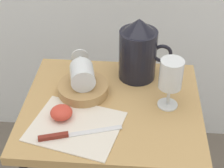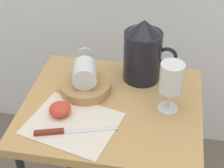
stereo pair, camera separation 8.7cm
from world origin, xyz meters
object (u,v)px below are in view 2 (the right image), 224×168
(basket_tray, at_px, (85,87))
(apple_half_left, at_px, (60,109))
(table, at_px, (112,120))
(wine_glass_tipped_near, at_px, (84,72))
(wine_glass_upright, at_px, (171,80))
(knife, at_px, (64,131))
(pitcher, at_px, (143,56))

(basket_tray, bearing_deg, apple_half_left, -110.57)
(table, height_order, wine_glass_tipped_near, wine_glass_tipped_near)
(table, relative_size, apple_half_left, 10.11)
(wine_glass_upright, bearing_deg, basket_tray, 171.73)
(table, distance_m, knife, 0.20)
(table, height_order, basket_tray, basket_tray)
(table, relative_size, basket_tray, 4.09)
(basket_tray, distance_m, apple_half_left, 0.13)
(basket_tray, relative_size, apple_half_left, 2.47)
(pitcher, bearing_deg, apple_half_left, -132.78)
(basket_tray, relative_size, pitcher, 0.75)
(table, bearing_deg, pitcher, 65.07)
(pitcher, relative_size, apple_half_left, 3.31)
(table, relative_size, pitcher, 3.05)
(table, height_order, pitcher, pitcher)
(pitcher, xyz_separation_m, knife, (-0.19, -0.31, -0.08))
(basket_tray, distance_m, knife, 0.20)
(table, xyz_separation_m, knife, (-0.11, -0.15, 0.07))
(wine_glass_tipped_near, bearing_deg, pitcher, 31.67)
(table, distance_m, pitcher, 0.24)
(wine_glass_tipped_near, bearing_deg, wine_glass_upright, -9.16)
(wine_glass_tipped_near, distance_m, apple_half_left, 0.15)
(basket_tray, xyz_separation_m, knife, (-0.01, -0.20, -0.01))
(pitcher, height_order, apple_half_left, pitcher)
(pitcher, bearing_deg, basket_tray, -147.08)
(wine_glass_tipped_near, relative_size, knife, 0.70)
(wine_glass_tipped_near, bearing_deg, table, -28.37)
(basket_tray, bearing_deg, knife, -94.20)
(basket_tray, xyz_separation_m, apple_half_left, (-0.05, -0.13, 0.00))
(table, bearing_deg, knife, -126.50)
(apple_half_left, bearing_deg, table, 27.91)
(table, height_order, wine_glass_upright, wine_glass_upright)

